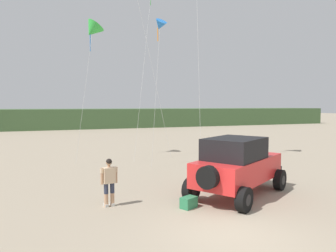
{
  "coord_description": "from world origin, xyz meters",
  "views": [
    {
      "loc": [
        -4.68,
        -7.39,
        3.5
      ],
      "look_at": [
        -0.26,
        4.34,
        2.68
      ],
      "focal_mm": 34.31,
      "sensor_mm": 36.0,
      "label": 1
    }
  ],
  "objects_px": {
    "jeep": "(238,165)",
    "kite_white_parafoil": "(92,30)",
    "kite_green_box": "(160,25)",
    "cooler_box": "(189,202)",
    "person_watching": "(109,180)"
  },
  "relations": [
    {
      "from": "jeep",
      "to": "person_watching",
      "type": "height_order",
      "value": "jeep"
    },
    {
      "from": "jeep",
      "to": "person_watching",
      "type": "distance_m",
      "value": 4.92
    },
    {
      "from": "jeep",
      "to": "kite_white_parafoil",
      "type": "bearing_deg",
      "value": 109.88
    },
    {
      "from": "jeep",
      "to": "kite_white_parafoil",
      "type": "xyz_separation_m",
      "value": [
        -3.98,
        11.0,
        7.15
      ]
    },
    {
      "from": "person_watching",
      "to": "kite_green_box",
      "type": "xyz_separation_m",
      "value": [
        4.72,
        8.17,
        7.48
      ]
    },
    {
      "from": "person_watching",
      "to": "kite_green_box",
      "type": "distance_m",
      "value": 12.04
    },
    {
      "from": "cooler_box",
      "to": "kite_green_box",
      "type": "height_order",
      "value": "kite_green_box"
    },
    {
      "from": "cooler_box",
      "to": "kite_white_parafoil",
      "type": "distance_m",
      "value": 14.38
    },
    {
      "from": "kite_white_parafoil",
      "to": "jeep",
      "type": "bearing_deg",
      "value": -70.12
    },
    {
      "from": "jeep",
      "to": "kite_green_box",
      "type": "distance_m",
      "value": 11.2
    },
    {
      "from": "person_watching",
      "to": "cooler_box",
      "type": "relative_size",
      "value": 2.98
    },
    {
      "from": "cooler_box",
      "to": "kite_white_parafoil",
      "type": "bearing_deg",
      "value": 70.43
    },
    {
      "from": "cooler_box",
      "to": "kite_white_parafoil",
      "type": "relative_size",
      "value": 0.06
    },
    {
      "from": "jeep",
      "to": "kite_white_parafoil",
      "type": "relative_size",
      "value": 0.54
    },
    {
      "from": "jeep",
      "to": "kite_green_box",
      "type": "height_order",
      "value": "kite_green_box"
    }
  ]
}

